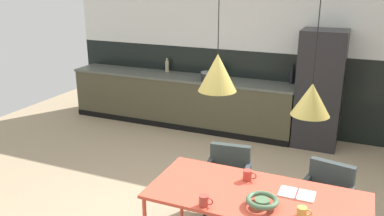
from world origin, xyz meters
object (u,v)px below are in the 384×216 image
Objects in this scene: fruit_bowl at (262,201)px; mug_tall_blue at (302,212)px; refrigerator_column at (320,89)px; cooking_pot at (208,76)px; open_book at (297,194)px; pendant_lamp_over_table_far at (311,99)px; bottle_oil_tall at (292,76)px; dining_table at (257,199)px; armchair_by_stool at (228,171)px; bottle_spice_small at (167,66)px; mug_short_terracotta at (248,175)px; pendant_lamp_over_table_near at (218,72)px; armchair_facing_counter at (327,191)px; mug_glass_clear at (204,201)px.

fruit_bowl is 2.30× the size of mug_tall_blue.
refrigerator_column is 3.40m from mug_tall_blue.
cooking_pot reaches higher than mug_tall_blue.
open_book is at bearing 106.05° from mug_tall_blue.
mug_tall_blue is 0.10× the size of pendant_lamp_over_table_far.
bottle_oil_tall reaches higher than mug_tall_blue.
armchair_by_stool is (-0.53, 0.81, -0.22)m from dining_table.
open_book is (0.23, 0.31, -0.04)m from fruit_bowl.
pendant_lamp_over_table_far is at bearing 1.89° from dining_table.
mug_tall_blue is 0.47× the size of cooking_pot.
bottle_spice_small is (-2.59, 3.41, 0.30)m from dining_table.
mug_short_terracotta reaches higher than armchair_by_stool.
cooking_pot is at bearing -165.08° from bottle_oil_tall.
refrigerator_column is at bearing 84.42° from mug_short_terracotta.
refrigerator_column is 7.35× the size of bottle_spice_small.
fruit_bowl is at bearing -59.00° from mug_short_terracotta.
fruit_bowl is 2.12× the size of mug_short_terracotta.
dining_table is at bearing -178.11° from pendant_lamp_over_table_far.
armchair_by_stool is 0.65× the size of pendant_lamp_over_table_far.
pendant_lamp_over_table_near is (-0.23, -0.23, 1.00)m from mug_short_terracotta.
cooking_pot is at bearing 123.86° from open_book.
pendant_lamp_over_table_far is at bearing 131.75° from armchair_by_stool.
open_book is 1.20× the size of cooking_pot.
bottle_oil_tall reaches higher than armchair_by_stool.
cooking_pot is 1.02× the size of bottle_spice_small.
armchair_by_stool is at bearing -105.88° from refrigerator_column.
bottle_spice_small is 0.21× the size of pendant_lamp_over_table_far.
dining_table is 1.02m from pendant_lamp_over_table_far.
mug_glass_clear is (-0.88, -1.16, 0.32)m from armchair_facing_counter.
armchair_by_stool is at bearing 138.61° from pendant_lamp_over_table_far.
pendant_lamp_over_table_near is at bearing -167.57° from open_book.
cooking_pot is at bearing -34.66° from armchair_facing_counter.
mug_glass_clear is at bearing -85.64° from pendant_lamp_over_table_near.
pendant_lamp_over_table_near reaches higher than open_book.
cooking_pot is (-2.18, 2.26, 0.50)m from armchair_facing_counter.
pendant_lamp_over_table_far is (-0.04, 0.20, 0.87)m from mug_tall_blue.
bottle_oil_tall is at bearing 101.70° from pendant_lamp_over_table_far.
armchair_facing_counter is 2.44× the size of bottle_oil_tall.
mug_short_terracotta is at bearing -62.21° from cooking_pot.
dining_table is at bearing -92.62° from refrigerator_column.
pendant_lamp_over_table_near is at bearing -57.12° from bottle_spice_small.
mug_tall_blue is 0.48× the size of bottle_spice_small.
pendant_lamp_over_table_near is at bearing 94.36° from mug_glass_clear.
mug_glass_clear is 0.50× the size of bottle_spice_small.
bottle_spice_small reaches higher than mug_short_terracotta.
dining_table is 3.50m from cooking_pot.
pendant_lamp_over_table_near is (-0.38, -0.02, 1.10)m from dining_table.
bottle_spice_small is at bearing 120.78° from mug_glass_clear.
refrigerator_column is 3.38m from pendant_lamp_over_table_near.
open_book reaches higher than armchair_by_stool.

